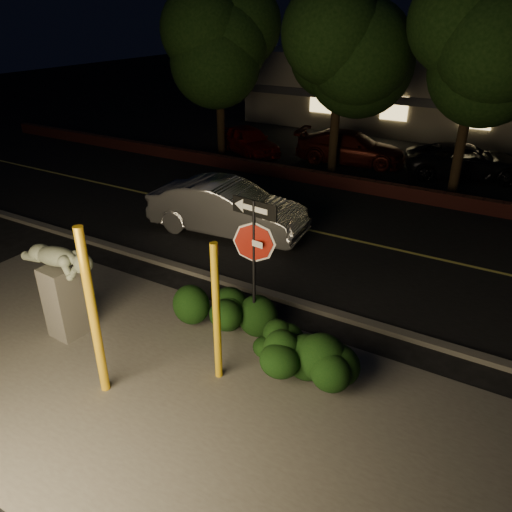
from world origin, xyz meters
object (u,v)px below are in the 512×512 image
at_px(yellow_pole_left, 93,315).
at_px(yellow_pole_right, 217,314).
at_px(sculpture, 61,280).
at_px(silver_sedan, 227,208).
at_px(parked_car_red, 249,140).
at_px(parked_car_dark, 467,161).
at_px(parked_car_darkred, 351,148).
at_px(signpost, 254,243).

distance_m(yellow_pole_left, yellow_pole_right, 2.10).
bearing_deg(yellow_pole_left, sculpture, 155.50).
height_order(sculpture, silver_sedan, sculpture).
bearing_deg(parked_car_red, parked_car_dark, -51.47).
relative_size(yellow_pole_left, parked_car_darkred, 0.68).
xyz_separation_m(yellow_pole_left, sculpture, (-1.90, 0.86, -0.30)).
height_order(signpost, parked_car_dark, signpost).
distance_m(yellow_pole_right, parked_car_dark, 15.41).
distance_m(sculpture, silver_sedan, 6.22).
bearing_deg(silver_sedan, signpost, -146.32).
xyz_separation_m(signpost, sculpture, (-3.37, -2.00, -0.84)).
relative_size(signpost, parked_car_red, 0.79).
height_order(signpost, parked_car_darkred, signpost).
distance_m(yellow_pole_left, parked_car_red, 16.38).
bearing_deg(parked_car_dark, silver_sedan, 132.04).
relative_size(yellow_pole_left, silver_sedan, 0.67).
height_order(silver_sedan, parked_car_darkred, silver_sedan).
xyz_separation_m(sculpture, parked_car_dark, (5.23, 15.78, -0.66)).
bearing_deg(signpost, yellow_pole_right, -78.86).
distance_m(yellow_pole_right, parked_car_red, 15.84).
relative_size(yellow_pole_right, sculpture, 1.30).
bearing_deg(parked_car_darkred, yellow_pole_left, 176.74).
height_order(yellow_pole_right, parked_car_darkred, yellow_pole_right).
bearing_deg(yellow_pole_left, parked_car_darkred, 95.12).
xyz_separation_m(yellow_pole_left, parked_car_red, (-6.10, 15.18, -0.98)).
bearing_deg(silver_sedan, parked_car_darkred, -8.74).
relative_size(signpost, silver_sedan, 0.63).
bearing_deg(yellow_pole_right, parked_car_dark, 83.50).
distance_m(signpost, silver_sedan, 5.60).
xyz_separation_m(silver_sedan, parked_car_dark, (5.29, 9.58, -0.14)).
height_order(signpost, silver_sedan, signpost).
height_order(yellow_pole_right, signpost, signpost).
relative_size(signpost, sculpture, 1.41).
distance_m(sculpture, parked_car_darkred, 15.34).
relative_size(parked_car_darkred, parked_car_dark, 1.01).
bearing_deg(parked_car_darkred, parked_car_red, 93.83).
bearing_deg(parked_car_darkred, parked_car_dark, -92.88).
bearing_deg(silver_sedan, sculpture, 174.97).
bearing_deg(parked_car_darkred, yellow_pole_right, -176.78).
relative_size(signpost, parked_car_dark, 0.64).
xyz_separation_m(yellow_pole_right, sculpture, (-3.49, -0.49, -0.08)).
height_order(parked_car_red, parked_car_darkred, parked_car_darkred).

